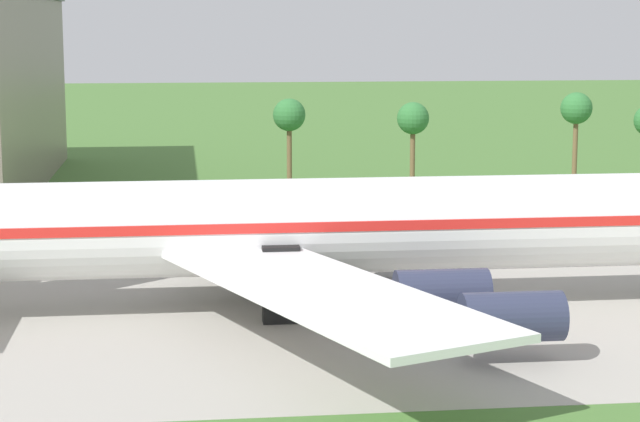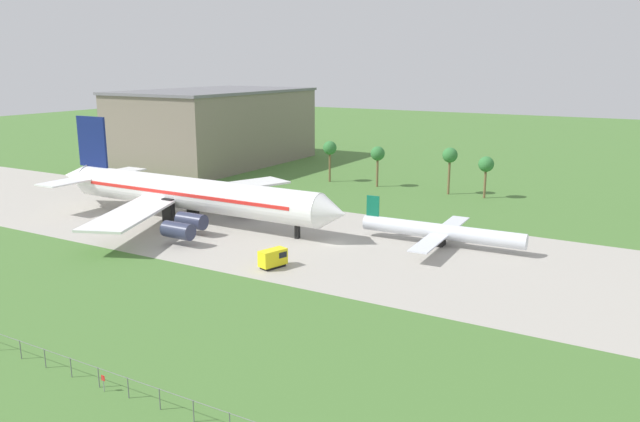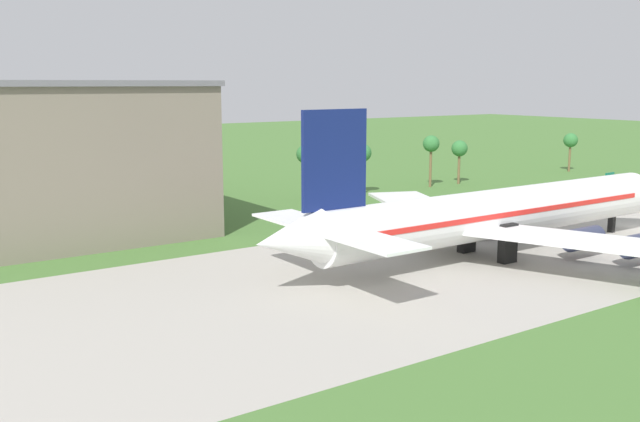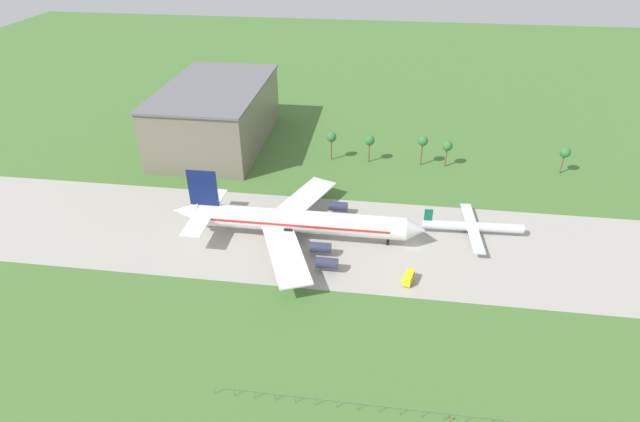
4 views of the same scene
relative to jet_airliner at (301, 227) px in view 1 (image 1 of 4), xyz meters
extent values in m
cylinder|color=white|center=(1.30, 0.00, 0.06)|extent=(58.64, 6.37, 6.37)
cube|color=red|center=(1.30, 0.00, 0.54)|extent=(49.85, 6.50, 0.64)
cube|color=white|center=(-0.32, -13.73, -1.06)|extent=(17.97, 28.57, 0.44)
cube|color=white|center=(-0.32, 13.73, -1.06)|extent=(17.97, 28.57, 0.44)
cylinder|color=#2D334C|center=(7.91, -7.65, -2.89)|extent=(5.74, 2.87, 2.87)
cylinder|color=#2D334C|center=(10.49, -14.02, -2.89)|extent=(5.74, 2.87, 2.87)
cylinder|color=#2D334C|center=(7.91, 7.65, -2.89)|extent=(5.74, 2.87, 2.87)
cylinder|color=#2D334C|center=(10.49, 14.02, -2.89)|extent=(5.74, 2.87, 2.87)
cube|color=black|center=(-1.63, -3.50, -3.08)|extent=(2.40, 1.20, 5.00)
cube|color=black|center=(-1.63, 3.50, -3.08)|extent=(2.40, 1.20, 5.00)
cylinder|color=brown|center=(36.73, 51.15, -1.14)|extent=(0.56, 0.56, 8.88)
sphere|color=#337538|center=(36.73, 51.15, 3.90)|extent=(3.60, 3.60, 3.60)
cylinder|color=brown|center=(4.07, 51.15, -1.37)|extent=(0.56, 0.56, 8.43)
sphere|color=#337538|center=(4.07, 51.15, 3.45)|extent=(3.60, 3.60, 3.60)
cylinder|color=brown|center=(17.92, 51.15, -1.62)|extent=(0.56, 0.56, 7.93)
sphere|color=#337538|center=(17.92, 51.15, 2.94)|extent=(3.60, 3.60, 3.60)
camera|label=1|loc=(-7.81, -75.45, 13.44)|focal=65.00mm
camera|label=2|loc=(83.40, -91.40, 25.17)|focal=35.00mm
camera|label=3|loc=(-70.96, -62.01, 16.81)|focal=40.00mm
camera|label=4|loc=(22.23, -114.86, 77.07)|focal=28.00mm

